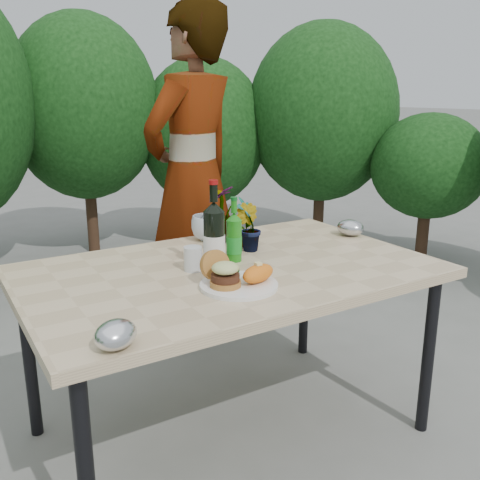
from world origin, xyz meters
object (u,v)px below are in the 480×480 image
person (193,177)px  dinner_plate (239,285)px  wine_bottle (214,237)px  patio_table (230,281)px

person → dinner_plate: bearing=48.0°
person → wine_bottle: bearing=45.2°
patio_table → dinner_plate: (-0.09, -0.22, 0.06)m
patio_table → person: (0.33, 0.98, 0.26)m
patio_table → wine_bottle: 0.20m
patio_table → person: 1.07m
dinner_plate → wine_bottle: (0.02, 0.22, 0.12)m
wine_bottle → person: 1.06m
dinner_plate → person: person is taller
dinner_plate → wine_bottle: wine_bottle is taller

